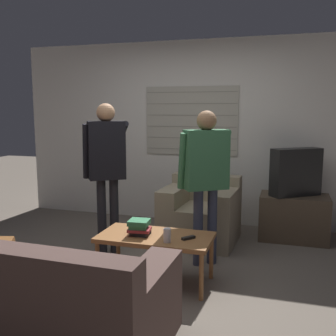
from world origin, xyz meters
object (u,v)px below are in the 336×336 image
object	(u,v)px
armchair_beige	(201,214)
tv	(296,172)
person_right_standing	(206,168)
soda_can	(167,235)
spare_remote	(188,238)
book_stack	(139,227)
person_left_standing	(107,160)
couch_blue	(24,299)
coffee_table	(156,240)

from	to	relation	value
armchair_beige	tv	size ratio (longest dim) A/B	1.46
armchair_beige	person_right_standing	world-z (taller)	person_right_standing
soda_can	spare_remote	distance (m)	0.21
person_right_standing	book_stack	bearing A→B (deg)	-162.89
person_right_standing	book_stack	xyz separation A→B (m)	(-0.49, -0.61, -0.48)
person_right_standing	armchair_beige	bearing A→B (deg)	71.37
armchair_beige	person_left_standing	distance (m)	1.35
armchair_beige	book_stack	distance (m)	1.36
person_left_standing	book_stack	distance (m)	1.02
couch_blue	spare_remote	distance (m)	1.45
tv	spare_remote	world-z (taller)	tv
couch_blue	person_right_standing	size ratio (longest dim) A/B	1.26
couch_blue	spare_remote	world-z (taller)	couch_blue
armchair_beige	person_right_standing	distance (m)	1.00
book_stack	soda_can	size ratio (longest dim) A/B	1.78
armchair_beige	tv	xyz separation A→B (m)	(1.09, 0.38, 0.51)
person_left_standing	armchair_beige	bearing A→B (deg)	2.81
person_left_standing	book_stack	size ratio (longest dim) A/B	7.45
person_right_standing	book_stack	distance (m)	0.92
soda_can	person_right_standing	bearing A→B (deg)	75.42
person_left_standing	spare_remote	size ratio (longest dim) A/B	13.38
person_left_standing	soda_can	world-z (taller)	person_left_standing
soda_can	couch_blue	bearing A→B (deg)	-127.24
coffee_table	soda_can	size ratio (longest dim) A/B	8.31
armchair_beige	person_left_standing	bearing A→B (deg)	39.96
couch_blue	spare_remote	size ratio (longest dim) A/B	16.14
armchair_beige	coffee_table	size ratio (longest dim) A/B	0.87
soda_can	tv	bearing A→B (deg)	58.92
coffee_table	person_left_standing	xyz separation A→B (m)	(-0.76, 0.58, 0.64)
spare_remote	soda_can	bearing A→B (deg)	-100.34
coffee_table	book_stack	size ratio (longest dim) A/B	4.67
person_right_standing	soda_can	distance (m)	0.90
soda_can	armchair_beige	bearing A→B (deg)	90.13
coffee_table	tv	size ratio (longest dim) A/B	1.68
coffee_table	person_right_standing	world-z (taller)	person_right_standing
book_stack	soda_can	world-z (taller)	book_stack
armchair_beige	tv	distance (m)	1.27
person_right_standing	soda_can	size ratio (longest dim) A/B	12.67
tv	person_left_standing	xyz separation A→B (m)	(-2.01, -1.07, 0.20)
tv	person_right_standing	xyz separation A→B (m)	(-0.90, -1.08, 0.16)
person_left_standing	soda_can	xyz separation A→B (m)	(0.92, -0.74, -0.54)
tv	book_stack	bearing A→B (deg)	13.98
coffee_table	soda_can	world-z (taller)	soda_can
couch_blue	person_left_standing	world-z (taller)	person_left_standing
armchair_beige	couch_blue	bearing A→B (deg)	75.88
couch_blue	person_right_standing	xyz separation A→B (m)	(0.94, 1.71, 0.72)
person_left_standing	spare_remote	world-z (taller)	person_left_standing
person_left_standing	person_right_standing	size ratio (longest dim) A/B	1.05
coffee_table	tv	bearing A→B (deg)	52.96
armchair_beige	coffee_table	distance (m)	1.29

